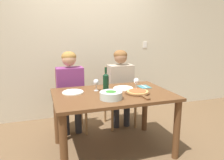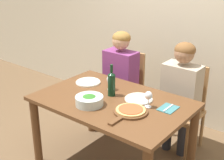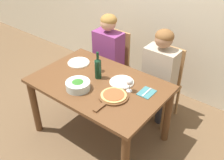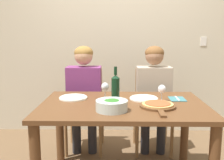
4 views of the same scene
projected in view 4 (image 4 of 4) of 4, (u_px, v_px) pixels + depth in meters
The scene contains 14 objects.
back_wall at pixel (121, 34), 3.52m from camera, with size 10.00×0.06×2.70m.
dining_table at pixel (123, 117), 2.28m from camera, with size 1.42×0.94×0.76m.
chair_left at pixel (86, 107), 3.09m from camera, with size 0.42×0.42×0.94m.
chair_right at pixel (152, 107), 3.07m from camera, with size 0.42×0.42×0.94m.
person_woman at pixel (84, 89), 2.93m from camera, with size 0.47×0.51×1.22m.
person_man at pixel (154, 90), 2.92m from camera, with size 0.47×0.51×1.22m.
wine_bottle at pixel (115, 87), 2.30m from camera, with size 0.07×0.07×0.31m.
broccoli_bowl at pixel (112, 105), 2.04m from camera, with size 0.25×0.25×0.09m.
dinner_plate_left at pixel (73, 98), 2.43m from camera, with size 0.26×0.26×0.02m.
dinner_plate_right at pixel (144, 98), 2.40m from camera, with size 0.26×0.26×0.02m.
pizza_on_board at pixel (158, 105), 2.14m from camera, with size 0.30×0.44×0.04m.
wine_glass_left at pixel (105, 88), 2.41m from camera, with size 0.07×0.07×0.15m.
wine_glass_right at pixel (162, 90), 2.30m from camera, with size 0.07×0.07×0.15m.
fork_on_napkin at pixel (177, 99), 2.40m from camera, with size 0.14×0.18×0.01m.
Camera 4 is at (-0.06, -2.19, 1.35)m, focal length 42.00 mm.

